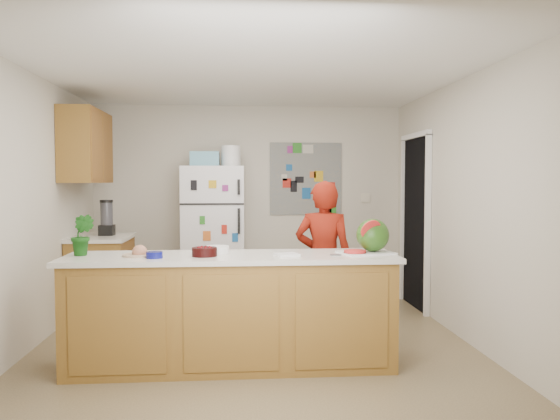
{
  "coord_description": "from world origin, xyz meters",
  "views": [
    {
      "loc": [
        -0.15,
        -4.91,
        1.52
      ],
      "look_at": [
        0.25,
        0.2,
        1.25
      ],
      "focal_mm": 35.0,
      "sensor_mm": 36.0,
      "label": 1
    }
  ],
  "objects": [
    {
      "name": "person",
      "position": [
        0.67,
        0.21,
        0.76
      ],
      "size": [
        0.64,
        0.51,
        1.52
      ],
      "primitive_type": "imported",
      "rotation": [
        0.0,
        0.0,
        2.84
      ],
      "color": "maroon",
      "rests_on": "floor"
    },
    {
      "name": "potted_plant",
      "position": [
        -1.39,
        -0.45,
        1.09
      ],
      "size": [
        0.2,
        0.17,
        0.33
      ],
      "primitive_type": "imported",
      "rotation": [
        0.0,
        0.0,
        6.14
      ],
      "color": "#114A17",
      "rests_on": "peninsula_top"
    },
    {
      "name": "fridge_top_bin",
      "position": [
        -0.55,
        1.88,
        1.79
      ],
      "size": [
        0.35,
        0.28,
        0.18
      ],
      "primitive_type": "cube",
      "color": "#5999B2",
      "rests_on": "refrigerator"
    },
    {
      "name": "refrigerator",
      "position": [
        -0.45,
        1.88,
        0.85
      ],
      "size": [
        0.75,
        0.7,
        1.7
      ],
      "primitive_type": "cube",
      "color": "silver",
      "rests_on": "floor"
    },
    {
      "name": "watermelon_slice",
      "position": [
        0.81,
        -0.54,
        0.94
      ],
      "size": [
        0.18,
        0.18,
        0.02
      ],
      "primitive_type": "cylinder",
      "color": "red",
      "rests_on": "cutting_board"
    },
    {
      "name": "side_counter_top",
      "position": [
        -1.69,
        1.35,
        0.88
      ],
      "size": [
        0.64,
        0.84,
        0.04
      ],
      "primitive_type": "cube",
      "color": "silver",
      "rests_on": "side_counter_base"
    },
    {
      "name": "upper_cabinets",
      "position": [
        -1.82,
        1.3,
        1.9
      ],
      "size": [
        0.35,
        1.0,
        0.8
      ],
      "primitive_type": "cube",
      "color": "brown",
      "rests_on": "wall_left"
    },
    {
      "name": "wall_right",
      "position": [
        2.01,
        0.0,
        1.25
      ],
      "size": [
        0.02,
        4.5,
        2.5
      ],
      "primitive_type": "cube",
      "color": "beige",
      "rests_on": "ground"
    },
    {
      "name": "watermelon",
      "position": [
        0.97,
        -0.47,
        1.07
      ],
      "size": [
        0.27,
        0.27,
        0.27
      ],
      "primitive_type": "sphere",
      "color": "#266218",
      "rests_on": "cutting_board"
    },
    {
      "name": "ceiling",
      "position": [
        0.0,
        0.0,
        2.51
      ],
      "size": [
        4.0,
        4.5,
        0.02
      ],
      "primitive_type": "cube",
      "color": "white",
      "rests_on": "wall_back"
    },
    {
      "name": "wall_left",
      "position": [
        -2.01,
        0.0,
        1.25
      ],
      "size": [
        0.02,
        4.5,
        2.5
      ],
      "primitive_type": "cube",
      "color": "beige",
      "rests_on": "ground"
    },
    {
      "name": "paper_towel",
      "position": [
        0.24,
        -0.6,
        0.93
      ],
      "size": [
        0.21,
        0.2,
        0.02
      ],
      "primitive_type": "cube",
      "rotation": [
        0.0,
        0.0,
        0.29
      ],
      "color": "white",
      "rests_on": "peninsula_top"
    },
    {
      "name": "plate",
      "position": [
        -0.93,
        -0.51,
        0.93
      ],
      "size": [
        0.35,
        0.35,
        0.02
      ],
      "primitive_type": "cylinder",
      "rotation": [
        0.0,
        0.0,
        -0.37
      ],
      "color": "#BCA692",
      "rests_on": "peninsula_top"
    },
    {
      "name": "cutting_board",
      "position": [
        0.91,
        -0.49,
        0.93
      ],
      "size": [
        0.48,
        0.41,
        0.01
      ],
      "primitive_type": "cube",
      "rotation": [
        0.0,
        0.0,
        0.25
      ],
      "color": "white",
      "rests_on": "peninsula_top"
    },
    {
      "name": "floor",
      "position": [
        0.0,
        0.0,
        -0.01
      ],
      "size": [
        4.0,
        4.5,
        0.02
      ],
      "primitive_type": "cube",
      "color": "brown",
      "rests_on": "ground"
    },
    {
      "name": "peninsula_top",
      "position": [
        -0.2,
        -0.5,
        0.9
      ],
      "size": [
        2.68,
        0.7,
        0.04
      ],
      "primitive_type": "cube",
      "color": "silver",
      "rests_on": "peninsula_base"
    },
    {
      "name": "cherry_bowl",
      "position": [
        -0.41,
        -0.56,
        0.96
      ],
      "size": [
        0.25,
        0.25,
        0.07
      ],
      "primitive_type": "cylinder",
      "rotation": [
        0.0,
        0.0,
        0.28
      ],
      "color": "black",
      "rests_on": "peninsula_top"
    },
    {
      "name": "blender_appliance",
      "position": [
        -1.64,
        1.42,
        1.09
      ],
      "size": [
        0.14,
        0.14,
        0.38
      ],
      "primitive_type": "cylinder",
      "color": "black",
      "rests_on": "side_counter_top"
    },
    {
      "name": "peninsula_base",
      "position": [
        -0.2,
        -0.5,
        0.44
      ],
      "size": [
        2.6,
        0.62,
        0.88
      ],
      "primitive_type": "cube",
      "color": "brown",
      "rests_on": "floor"
    },
    {
      "name": "cobalt_bowl",
      "position": [
        -0.8,
        -0.64,
        0.95
      ],
      "size": [
        0.16,
        0.16,
        0.05
      ],
      "primitive_type": "cylinder",
      "rotation": [
        0.0,
        0.0,
        -0.26
      ],
      "color": "#0C0F63",
      "rests_on": "peninsula_top"
    },
    {
      "name": "keys",
      "position": [
        0.64,
        -0.61,
        0.93
      ],
      "size": [
        0.09,
        0.04,
        0.01
      ],
      "primitive_type": "cube",
      "rotation": [
        0.0,
        0.0,
        0.06
      ],
      "color": "gray",
      "rests_on": "peninsula_top"
    },
    {
      "name": "wall_back",
      "position": [
        0.0,
        2.26,
        1.25
      ],
      "size": [
        4.0,
        0.02,
        2.5
      ],
      "primitive_type": "cube",
      "color": "beige",
      "rests_on": "ground"
    },
    {
      "name": "white_bowl",
      "position": [
        -0.32,
        -0.39,
        0.95
      ],
      "size": [
        0.2,
        0.2,
        0.06
      ],
      "primitive_type": "cylinder",
      "rotation": [
        0.0,
        0.0,
        -0.01
      ],
      "color": "silver",
      "rests_on": "peninsula_top"
    },
    {
      "name": "doorway",
      "position": [
        1.99,
        1.45,
        1.02
      ],
      "size": [
        0.03,
        0.85,
        2.04
      ],
      "primitive_type": "cube",
      "color": "black",
      "rests_on": "ground"
    },
    {
      "name": "photo_collage",
      "position": [
        0.75,
        2.24,
        1.55
      ],
      "size": [
        0.95,
        0.01,
        0.95
      ],
      "primitive_type": "cube",
      "color": "slate",
      "rests_on": "wall_back"
    },
    {
      "name": "side_counter_base",
      "position": [
        -1.69,
        1.35,
        0.43
      ],
      "size": [
        0.6,
        0.8,
        0.86
      ],
      "primitive_type": "cube",
      "color": "brown",
      "rests_on": "floor"
    }
  ]
}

